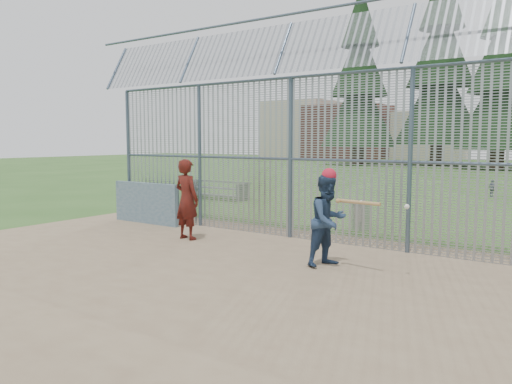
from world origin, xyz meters
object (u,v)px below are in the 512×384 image
Objects in this scene: dugout_wall at (146,203)px; batter at (328,220)px; onlooker at (187,199)px; trash_can at (361,216)px; bleacher at (216,189)px.

batter is (6.69, -1.43, 0.30)m from dugout_wall.
dugout_wall is 1.26× the size of onlooker.
onlooker reaches higher than dugout_wall.
trash_can is 8.59m from bleacher.
dugout_wall reaches higher than bleacher.
trash_can is (-1.11, 4.22, -0.54)m from batter.
trash_can reaches higher than bleacher.
onlooker is at bearing -22.13° from dugout_wall.
batter reaches higher than trash_can.
bleacher is at bearing 110.97° from dugout_wall.
bleacher is at bearing -50.41° from onlooker.
dugout_wall reaches higher than trash_can.
bleacher is (-9.03, 7.55, -0.51)m from batter.
trash_can is (5.58, 2.78, -0.24)m from dugout_wall.
onlooker is 4.89m from trash_can.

